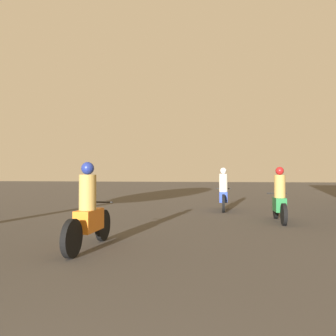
{
  "coord_description": "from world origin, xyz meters",
  "views": [
    {
      "loc": [
        0.71,
        0.35,
        1.41
      ],
      "look_at": [
        -2.25,
        18.11,
        1.75
      ],
      "focal_mm": 35.0,
      "sensor_mm": 36.0,
      "label": 1
    }
  ],
  "objects": [
    {
      "name": "motorcycle_green",
      "position": [
        2.38,
        10.47,
        0.66
      ],
      "size": [
        0.6,
        2.02,
        1.63
      ],
      "rotation": [
        0.0,
        0.0,
        -0.16
      ],
      "color": "black",
      "rests_on": "ground_plane"
    },
    {
      "name": "motorcycle_orange",
      "position": [
        -1.8,
        6.25,
        0.66
      ],
      "size": [
        0.6,
        2.12,
        1.64
      ],
      "rotation": [
        0.0,
        0.0,
        0.04
      ],
      "color": "black",
      "rests_on": "ground_plane"
    },
    {
      "name": "motorcycle_blue",
      "position": [
        0.74,
        13.24,
        0.66
      ],
      "size": [
        0.6,
        1.96,
        1.67
      ],
      "rotation": [
        0.0,
        0.0,
        -0.17
      ],
      "color": "black",
      "rests_on": "ground_plane"
    }
  ]
}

